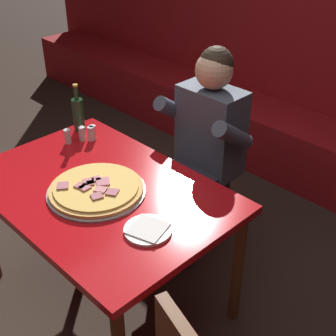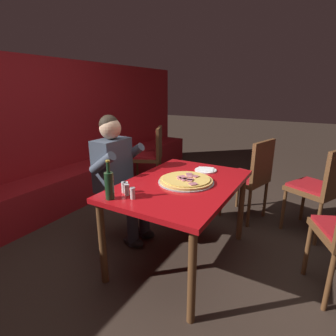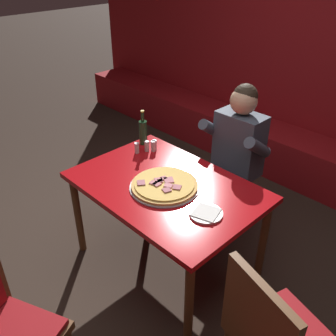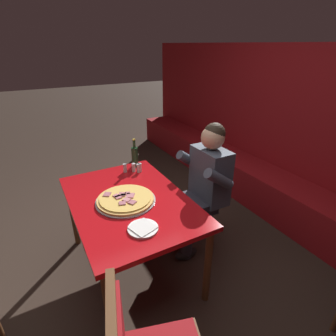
{
  "view_description": "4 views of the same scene",
  "coord_description": "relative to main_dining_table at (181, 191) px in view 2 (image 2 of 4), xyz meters",
  "views": [
    {
      "loc": [
        1.58,
        -1.09,
        2.04
      ],
      "look_at": [
        0.16,
        0.32,
        0.79
      ],
      "focal_mm": 50.0,
      "sensor_mm": 36.0,
      "label": 1
    },
    {
      "loc": [
        -1.88,
        -0.95,
        1.51
      ],
      "look_at": [
        0.06,
        0.16,
        0.83
      ],
      "focal_mm": 28.0,
      "sensor_mm": 36.0,
      "label": 2
    },
    {
      "loc": [
        1.54,
        -1.49,
        2.18
      ],
      "look_at": [
        -0.04,
        0.06,
        0.84
      ],
      "focal_mm": 40.0,
      "sensor_mm": 36.0,
      "label": 3
    },
    {
      "loc": [
        1.74,
        -0.59,
        1.88
      ],
      "look_at": [
        0.06,
        0.33,
        0.97
      ],
      "focal_mm": 28.0,
      "sensor_mm": 36.0,
      "label": 4
    }
  ],
  "objects": [
    {
      "name": "ground_plane",
      "position": [
        0.0,
        0.0,
        -0.66
      ],
      "size": [
        24.0,
        24.0,
        0.0
      ],
      "primitive_type": "plane",
      "color": "#33261E"
    },
    {
      "name": "booth_wall_panel",
      "position": [
        0.0,
        2.18,
        0.29
      ],
      "size": [
        6.8,
        0.16,
        1.9
      ],
      "primitive_type": "cube",
      "color": "maroon",
      "rests_on": "ground_plane"
    },
    {
      "name": "booth_bench",
      "position": [
        0.0,
        1.86,
        -0.43
      ],
      "size": [
        6.46,
        0.48,
        0.46
      ],
      "primitive_type": "cube",
      "color": "maroon",
      "rests_on": "ground_plane"
    },
    {
      "name": "main_dining_table",
      "position": [
        0.0,
        0.0,
        0.0
      ],
      "size": [
        1.3,
        0.89,
        0.74
      ],
      "color": "brown",
      "rests_on": "ground_plane"
    },
    {
      "name": "pizza",
      "position": [
        0.02,
        -0.03,
        0.1
      ],
      "size": [
        0.48,
        0.48,
        0.05
      ],
      "color": "#9E9EA3",
      "rests_on": "main_dining_table"
    },
    {
      "name": "plate_white_paper",
      "position": [
        0.41,
        -0.05,
        0.09
      ],
      "size": [
        0.21,
        0.21,
        0.02
      ],
      "color": "white",
      "rests_on": "main_dining_table"
    },
    {
      "name": "beer_bottle",
      "position": [
        -0.57,
        0.29,
        0.19
      ],
      "size": [
        0.07,
        0.07,
        0.29
      ],
      "color": "#19381E",
      "rests_on": "main_dining_table"
    },
    {
      "name": "shaker_black_pepper",
      "position": [
        -0.42,
        0.28,
        0.12
      ],
      "size": [
        0.04,
        0.04,
        0.09
      ],
      "color": "silver",
      "rests_on": "main_dining_table"
    },
    {
      "name": "shaker_parmesan",
      "position": [
        -0.42,
        0.26,
        0.12
      ],
      "size": [
        0.04,
        0.04,
        0.09
      ],
      "color": "silver",
      "rests_on": "main_dining_table"
    },
    {
      "name": "shaker_red_pepper_flakes",
      "position": [
        -0.45,
        0.23,
        0.12
      ],
      "size": [
        0.04,
        0.04,
        0.09
      ],
      "color": "silver",
      "rests_on": "main_dining_table"
    },
    {
      "name": "shaker_oregano",
      "position": [
        -0.48,
        0.15,
        0.12
      ],
      "size": [
        0.04,
        0.04,
        0.09
      ],
      "color": "silver",
      "rests_on": "main_dining_table"
    },
    {
      "name": "diner_seated_blue_shirt",
      "position": [
        0.03,
        0.71,
        0.04
      ],
      "size": [
        0.53,
        0.53,
        1.27
      ],
      "color": "black",
      "rests_on": "ground_plane"
    },
    {
      "name": "dining_chair_by_booth",
      "position": [
        1.1,
        -0.35,
        -0.09
      ],
      "size": [
        0.55,
        0.55,
        0.97
      ],
      "color": "brown",
      "rests_on": "ground_plane"
    },
    {
      "name": "dining_chair_near_left",
      "position": [
        1.08,
        -1.07,
        -0.09
      ],
      "size": [
        0.59,
        0.59,
        0.97
      ],
      "color": "brown",
      "rests_on": "ground_plane"
    },
    {
      "name": "dining_chair_near_right",
      "position": [
        1.38,
        1.22,
        -0.09
      ],
      "size": [
        0.58,
        0.58,
        0.96
      ],
      "color": "brown",
      "rests_on": "ground_plane"
    }
  ]
}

